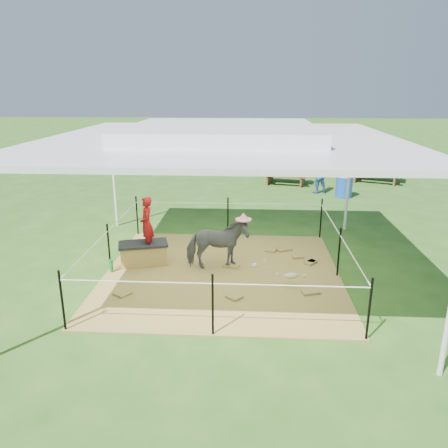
# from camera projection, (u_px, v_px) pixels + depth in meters

# --- Properties ---
(ground) EXTENTS (90.00, 90.00, 0.00)m
(ground) POSITION_uv_depth(u_px,v_px,m) (222.00, 274.00, 8.66)
(ground) COLOR #2D5919
(ground) RESTS_ON ground
(hay_patch) EXTENTS (4.60, 4.60, 0.03)m
(hay_patch) POSITION_uv_depth(u_px,v_px,m) (222.00, 273.00, 8.66)
(hay_patch) COLOR brown
(hay_patch) RESTS_ON ground
(canopy_tent) EXTENTS (6.30, 6.30, 2.90)m
(canopy_tent) POSITION_uv_depth(u_px,v_px,m) (222.00, 137.00, 7.85)
(canopy_tent) COLOR silver
(canopy_tent) RESTS_ON ground
(rope_fence) EXTENTS (4.54, 4.54, 1.00)m
(rope_fence) POSITION_uv_depth(u_px,v_px,m) (222.00, 243.00, 8.47)
(rope_fence) COLOR black
(rope_fence) RESTS_ON ground
(straw_bale) EXTENTS (1.02, 0.70, 0.41)m
(straw_bale) POSITION_uv_depth(u_px,v_px,m) (144.00, 254.00, 9.02)
(straw_bale) COLOR olive
(straw_bale) RESTS_ON hay_patch
(dark_cloth) EXTENTS (1.09, 0.76, 0.05)m
(dark_cloth) POSITION_uv_depth(u_px,v_px,m) (143.00, 244.00, 8.95)
(dark_cloth) COLOR black
(dark_cloth) RESTS_ON straw_bale
(woman) EXTENTS (0.37, 0.46, 1.11)m
(woman) POSITION_uv_depth(u_px,v_px,m) (146.00, 219.00, 8.78)
(woman) COLOR #A20F13
(woman) RESTS_ON straw_bale
(green_bottle) EXTENTS (0.09, 0.09, 0.26)m
(green_bottle) POSITION_uv_depth(u_px,v_px,m) (111.00, 266.00, 8.64)
(green_bottle) COLOR #197433
(green_bottle) RESTS_ON hay_patch
(pony) EXTENTS (1.31, 0.81, 1.03)m
(pony) POSITION_uv_depth(u_px,v_px,m) (217.00, 244.00, 8.71)
(pony) COLOR #545459
(pony) RESTS_ON hay_patch
(pink_hat) EXTENTS (0.32, 0.32, 0.15)m
(pink_hat) POSITION_uv_depth(u_px,v_px,m) (217.00, 216.00, 8.53)
(pink_hat) COLOR pink
(pink_hat) RESTS_ON pony
(foal) EXTENTS (0.89, 0.61, 0.45)m
(foal) POSITION_uv_depth(u_px,v_px,m) (291.00, 274.00, 8.01)
(foal) COLOR #C7B391
(foal) RESTS_ON hay_patch
(trash_barrel) EXTENTS (0.70, 0.70, 0.85)m
(trash_barrel) POSITION_uv_depth(u_px,v_px,m) (344.00, 185.00, 14.53)
(trash_barrel) COLOR blue
(trash_barrel) RESTS_ON ground
(picnic_table_near) EXTENTS (1.85, 1.53, 0.67)m
(picnic_table_near) POSITION_uv_depth(u_px,v_px,m) (286.00, 175.00, 16.57)
(picnic_table_near) COLOR brown
(picnic_table_near) RESTS_ON ground
(picnic_table_far) EXTENTS (2.20, 1.93, 0.76)m
(picnic_table_far) POSITION_uv_depth(u_px,v_px,m) (377.00, 172.00, 16.92)
(picnic_table_far) COLOR #52311C
(picnic_table_far) RESTS_ON ground
(distant_person) EXTENTS (0.73, 0.62, 1.31)m
(distant_person) POSITION_uv_depth(u_px,v_px,m) (318.00, 174.00, 15.07)
(distant_person) COLOR #3066B7
(distant_person) RESTS_ON ground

